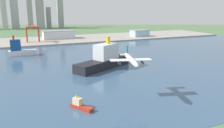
% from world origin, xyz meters
% --- Properties ---
extents(ground_plane, '(2400.00, 2400.00, 0.00)m').
position_xyz_m(ground_plane, '(0.00, 300.00, 0.00)').
color(ground_plane, '#55794D').
extents(water_bay, '(840.00, 360.00, 0.15)m').
position_xyz_m(water_bay, '(0.00, 240.00, 0.07)').
color(water_bay, '#385675').
rests_on(water_bay, ground).
extents(industrial_pier, '(840.00, 140.00, 2.50)m').
position_xyz_m(industrial_pier, '(0.00, 490.00, 1.25)').
color(industrial_pier, '#A29B91').
rests_on(industrial_pier, ground).
extents(airplane_landing, '(34.41, 41.47, 12.69)m').
position_xyz_m(airplane_landing, '(8.67, 124.41, 31.47)').
color(airplane_landing, white).
extents(ferry_boat, '(40.96, 10.67, 31.20)m').
position_xyz_m(ferry_boat, '(-66.48, 342.73, 9.08)').
color(ferry_boat, white).
rests_on(ferry_boat, water_bay).
extents(cargo_ship, '(80.74, 55.80, 37.22)m').
position_xyz_m(cargo_ship, '(23.97, 222.28, 10.56)').
color(cargo_ship, black).
rests_on(cargo_ship, water_bay).
extents(tugboat_small, '(14.08, 19.16, 9.73)m').
position_xyz_m(tugboat_small, '(-35.89, 118.53, 2.91)').
color(tugboat_small, '#B22D1E').
rests_on(tugboat_small, water_bay).
extents(port_crane_red, '(25.92, 35.44, 33.98)m').
position_xyz_m(port_crane_red, '(-34.98, 469.08, 27.13)').
color(port_crane_red, red).
rests_on(port_crane_red, industrial_pier).
extents(warehouse_main, '(70.24, 31.91, 18.45)m').
position_xyz_m(warehouse_main, '(23.22, 500.90, 11.75)').
color(warehouse_main, silver).
rests_on(warehouse_main, industrial_pier).
extents(warehouse_annex, '(40.40, 30.09, 15.52)m').
position_xyz_m(warehouse_annex, '(214.28, 465.89, 10.28)').
color(warehouse_annex, '#99BCD1').
rests_on(warehouse_annex, industrial_pier).
extents(distant_skyline, '(262.52, 61.18, 154.63)m').
position_xyz_m(distant_skyline, '(-31.43, 831.34, 63.91)').
color(distant_skyline, gray).
rests_on(distant_skyline, ground).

